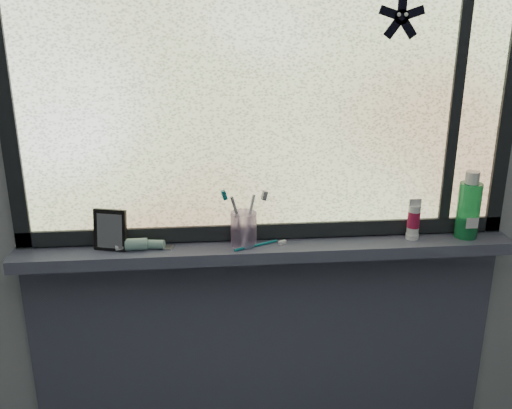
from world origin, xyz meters
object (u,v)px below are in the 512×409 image
Objects in this scene: toothbrush_cup at (244,229)px; mouthwash_bottle at (469,205)px; vanity_mirror at (110,230)px; cream_tube at (414,218)px.

toothbrush_cup is 0.59× the size of mouthwash_bottle.
cream_tube is (0.98, -0.00, 0.01)m from vanity_mirror.
vanity_mirror is at bearing 179.55° from toothbrush_cup.
vanity_mirror reaches higher than toothbrush_cup.
vanity_mirror is 0.98m from cream_tube.
cream_tube is at bearing 15.38° from vanity_mirror.
vanity_mirror is 0.71× the size of mouthwash_bottle.
mouthwash_bottle is 0.19m from cream_tube.
toothbrush_cup is at bearing 15.10° from vanity_mirror.
toothbrush_cup is 0.75m from mouthwash_bottle.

